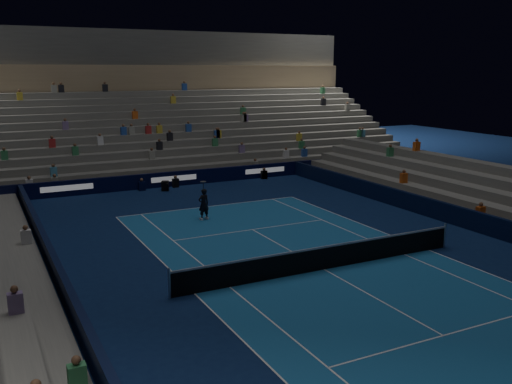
% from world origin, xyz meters
% --- Properties ---
extents(ground, '(90.00, 90.00, 0.00)m').
position_xyz_m(ground, '(0.00, 0.00, 0.00)').
color(ground, '#0B1C46').
rests_on(ground, ground).
extents(court_surface, '(10.97, 23.77, 0.01)m').
position_xyz_m(court_surface, '(0.00, 0.00, 0.01)').
color(court_surface, '#1B5996').
rests_on(court_surface, ground).
extents(sponsor_barrier_far, '(44.00, 0.25, 1.00)m').
position_xyz_m(sponsor_barrier_far, '(0.00, 18.50, 0.50)').
color(sponsor_barrier_far, black).
rests_on(sponsor_barrier_far, ground).
extents(sponsor_barrier_east, '(0.25, 37.00, 1.00)m').
position_xyz_m(sponsor_barrier_east, '(9.70, 0.00, 0.50)').
color(sponsor_barrier_east, black).
rests_on(sponsor_barrier_east, ground).
extents(sponsor_barrier_west, '(0.25, 37.00, 1.00)m').
position_xyz_m(sponsor_barrier_west, '(-9.70, 0.00, 0.50)').
color(sponsor_barrier_west, '#081132').
rests_on(sponsor_barrier_west, ground).
extents(grandstand_main, '(44.00, 15.20, 11.20)m').
position_xyz_m(grandstand_main, '(0.00, 27.90, 3.38)').
color(grandstand_main, slate).
rests_on(grandstand_main, ground).
extents(tennis_net, '(12.90, 0.10, 1.10)m').
position_xyz_m(tennis_net, '(0.00, 0.00, 0.50)').
color(tennis_net, '#B2B2B7').
rests_on(tennis_net, ground).
extents(tennis_player, '(0.66, 0.48, 1.68)m').
position_xyz_m(tennis_player, '(-1.42, 9.32, 0.84)').
color(tennis_player, black).
rests_on(tennis_player, ground).
extents(broadcast_camera, '(0.65, 1.00, 0.62)m').
position_xyz_m(broadcast_camera, '(-0.96, 17.32, 0.32)').
color(broadcast_camera, black).
rests_on(broadcast_camera, ground).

